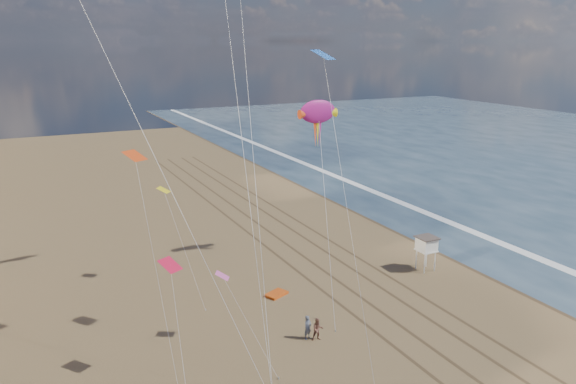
% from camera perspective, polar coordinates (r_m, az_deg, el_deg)
% --- Properties ---
extents(wet_sand, '(260.00, 260.00, 0.00)m').
position_cam_1_polar(wet_sand, '(74.67, 11.33, -2.49)').
color(wet_sand, '#42301E').
rests_on(wet_sand, ground).
extents(foam, '(260.00, 260.00, 0.00)m').
position_cam_1_polar(foam, '(77.22, 13.81, -2.05)').
color(foam, white).
rests_on(foam, ground).
extents(tracks, '(7.68, 120.00, 0.01)m').
position_cam_1_polar(tracks, '(58.11, 4.28, -7.37)').
color(tracks, brown).
rests_on(tracks, ground).
extents(lifeguard_stand, '(1.93, 1.93, 3.48)m').
position_cam_1_polar(lifeguard_stand, '(57.43, 13.90, -5.20)').
color(lifeguard_stand, white).
rests_on(lifeguard_stand, ground).
extents(grounded_kite, '(2.32, 1.96, 0.22)m').
position_cam_1_polar(grounded_kite, '(51.40, -1.19, -10.32)').
color(grounded_kite, '#E45213').
rests_on(grounded_kite, ground).
extents(show_kite, '(5.49, 8.17, 22.09)m').
position_cam_1_polar(show_kite, '(57.04, 3.05, 8.11)').
color(show_kite, '#B01B81').
rests_on(show_kite, ground).
extents(kite_flyer_a, '(0.81, 0.67, 1.92)m').
position_cam_1_polar(kite_flyer_a, '(44.22, 2.02, -13.58)').
color(kite_flyer_a, slate).
rests_on(kite_flyer_a, ground).
extents(kite_flyer_b, '(1.01, 0.86, 1.80)m').
position_cam_1_polar(kite_flyer_b, '(44.11, 3.04, -13.75)').
color(kite_flyer_b, '#8C5947').
rests_on(kite_flyer_b, ground).
extents(small_kites, '(13.93, 17.52, 16.63)m').
position_cam_1_polar(small_kites, '(40.90, -8.61, 1.73)').
color(small_kites, '#DD4212').
rests_on(small_kites, ground).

